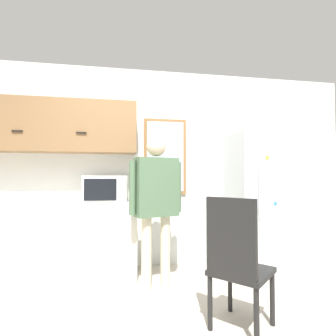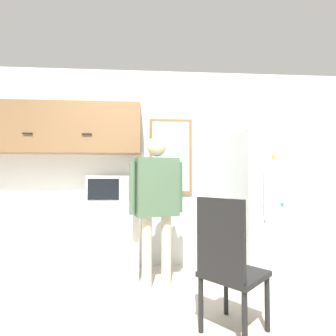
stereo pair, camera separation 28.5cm
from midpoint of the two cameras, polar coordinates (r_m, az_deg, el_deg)
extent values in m
cube|color=silver|center=(3.66, -1.33, 0.28)|extent=(6.00, 0.06, 2.70)
cube|color=silver|center=(3.55, -21.01, -14.12)|extent=(2.05, 0.60, 0.90)
cube|color=olive|center=(3.66, -20.06, 8.14)|extent=(2.05, 0.31, 0.66)
cube|color=black|center=(3.61, -26.33, 6.80)|extent=(0.12, 0.01, 0.01)
cube|color=black|center=(3.41, -15.00, 7.18)|extent=(0.12, 0.01, 0.01)
cube|color=white|center=(3.31, -10.11, -4.42)|extent=(0.51, 0.40, 0.32)
cube|color=black|center=(3.11, -11.36, -4.58)|extent=(0.36, 0.01, 0.25)
cube|color=#B2B2B2|center=(3.09, -6.52, -4.62)|extent=(0.07, 0.01, 0.25)
cylinder|color=beige|center=(2.99, -1.79, -17.85)|extent=(0.11, 0.11, 0.78)
cylinder|color=beige|center=(3.06, 2.40, -17.46)|extent=(0.11, 0.11, 0.78)
cube|color=#4C6B4C|center=(2.91, 0.33, -4.11)|extent=(0.51, 0.34, 0.64)
sphere|color=beige|center=(2.93, 0.33, 4.66)|extent=(0.22, 0.22, 0.22)
cylinder|color=#4C6B4C|center=(2.83, -4.90, -4.29)|extent=(0.07, 0.07, 0.57)
cylinder|color=#4C6B4C|center=(3.02, 5.23, -4.15)|extent=(0.07, 0.07, 0.57)
cube|color=silver|center=(3.69, 23.24, -6.77)|extent=(0.80, 0.69, 1.77)
cylinder|color=silver|center=(3.26, 22.71, -4.93)|extent=(0.02, 0.02, 0.62)
cube|color=yellow|center=(3.33, 24.27, 2.23)|extent=(0.04, 0.01, 0.04)
cube|color=#338CDB|center=(3.38, 25.88, -7.17)|extent=(0.04, 0.01, 0.04)
cube|color=black|center=(2.31, 17.87, -21.12)|extent=(0.61, 0.61, 0.04)
cylinder|color=black|center=(2.49, 24.25, -25.36)|extent=(0.04, 0.04, 0.42)
cylinder|color=black|center=(2.62, 15.87, -24.15)|extent=(0.04, 0.04, 0.42)
cylinder|color=black|center=(2.17, 20.54, -29.04)|extent=(0.04, 0.04, 0.42)
cylinder|color=black|center=(2.33, 11.09, -27.16)|extent=(0.04, 0.04, 0.42)
cube|color=black|center=(2.06, 15.33, -14.51)|extent=(0.30, 0.32, 0.58)
cube|color=olive|center=(3.65, 2.83, 2.50)|extent=(0.59, 0.04, 1.05)
cube|color=silver|center=(3.63, 2.88, 2.53)|extent=(0.51, 0.01, 0.97)
camera|label=1|loc=(0.14, -87.14, -0.10)|focal=28.00mm
camera|label=2|loc=(0.14, 92.86, 0.10)|focal=28.00mm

